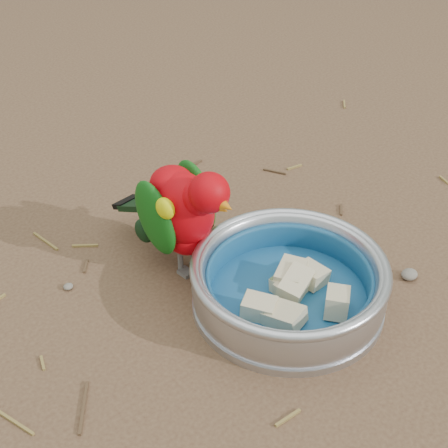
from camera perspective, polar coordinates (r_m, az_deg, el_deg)
ground at (r=0.78m, az=11.20°, el=-9.36°), size 60.00×60.00×0.00m
food_bowl at (r=0.81m, az=5.32°, el=-6.27°), size 0.22×0.22×0.02m
bowl_wall at (r=0.79m, az=5.44°, el=-4.67°), size 0.22×0.22×0.04m
fruit_wedges at (r=0.79m, az=5.42°, el=-5.05°), size 0.13×0.13×0.03m
lory_parrot at (r=0.82m, az=-3.42°, el=0.54°), size 0.10×0.19×0.15m
ground_debris at (r=0.77m, az=7.64°, el=-9.66°), size 0.90×0.80×0.01m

